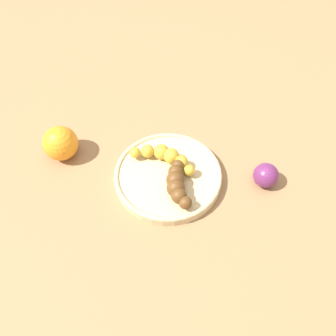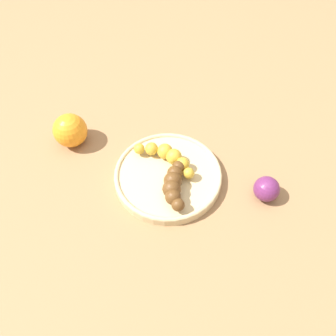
% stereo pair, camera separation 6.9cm
% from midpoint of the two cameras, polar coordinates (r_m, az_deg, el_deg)
% --- Properties ---
extents(ground_plane, '(2.40, 2.40, 0.00)m').
position_cam_midpoint_polar(ground_plane, '(0.72, -2.73, -2.00)').
color(ground_plane, '#936D47').
extents(fruit_bowl, '(0.23, 0.23, 0.02)m').
position_cam_midpoint_polar(fruit_bowl, '(0.71, -2.77, -1.44)').
color(fruit_bowl, '#D1B784').
rests_on(fruit_bowl, ground_plane).
extents(banana_overripe, '(0.05, 0.12, 0.04)m').
position_cam_midpoint_polar(banana_overripe, '(0.66, -1.31, -2.86)').
color(banana_overripe, '#593819').
rests_on(banana_overripe, fruit_bowl).
extents(banana_spotted, '(0.12, 0.10, 0.03)m').
position_cam_midpoint_polar(banana_spotted, '(0.71, -3.37, 1.85)').
color(banana_spotted, gold).
rests_on(banana_spotted, fruit_bowl).
extents(orange_fruit, '(0.08, 0.08, 0.08)m').
position_cam_midpoint_polar(orange_fruit, '(0.77, -20.21, 3.80)').
color(orange_fruit, orange).
rests_on(orange_fruit, ground_plane).
extents(plum_purple, '(0.05, 0.05, 0.05)m').
position_cam_midpoint_polar(plum_purple, '(0.71, 13.63, -1.40)').
color(plum_purple, '#662659').
rests_on(plum_purple, ground_plane).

